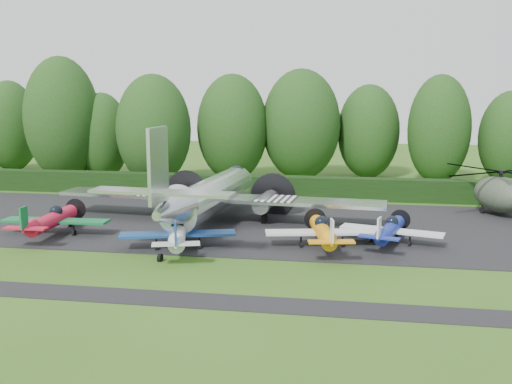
% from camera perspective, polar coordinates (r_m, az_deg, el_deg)
% --- Properties ---
extents(ground, '(160.00, 160.00, 0.00)m').
position_cam_1_polar(ground, '(33.33, -6.54, -6.94)').
color(ground, '#305417').
rests_on(ground, ground).
extents(apron, '(70.00, 18.00, 0.01)m').
position_cam_1_polar(apron, '(42.70, -2.89, -3.11)').
color(apron, black).
rests_on(apron, ground).
extents(taxiway_verge, '(70.00, 2.00, 0.00)m').
position_cam_1_polar(taxiway_verge, '(27.91, -9.93, -10.43)').
color(taxiway_verge, black).
rests_on(taxiway_verge, ground).
extents(hedgerow, '(90.00, 1.60, 2.00)m').
position_cam_1_polar(hedgerow, '(53.28, -0.40, -0.47)').
color(hedgerow, black).
rests_on(hedgerow, ground).
extents(transport_plane, '(25.03, 19.20, 8.02)m').
position_cam_1_polar(transport_plane, '(41.46, -4.57, -0.37)').
color(transport_plane, silver).
rests_on(transport_plane, ground).
extents(light_plane_red, '(7.30, 7.68, 2.81)m').
position_cam_1_polar(light_plane_red, '(40.85, -19.70, -2.62)').
color(light_plane_red, red).
rests_on(light_plane_red, ground).
extents(light_plane_white, '(7.13, 7.50, 2.74)m').
position_cam_1_polar(light_plane_white, '(35.29, -7.83, -4.09)').
color(light_plane_white, silver).
rests_on(light_plane_white, ground).
extents(light_plane_orange, '(7.05, 7.41, 2.71)m').
position_cam_1_polar(light_plane_orange, '(35.68, 6.69, -3.93)').
color(light_plane_orange, orange).
rests_on(light_plane_orange, ground).
extents(light_plane_blue, '(6.53, 6.86, 2.51)m').
position_cam_1_polar(light_plane_blue, '(37.23, 13.25, -3.68)').
color(light_plane_blue, navy).
rests_on(light_plane_blue, ground).
extents(helicopter, '(11.22, 13.13, 3.61)m').
position_cam_1_polar(helicopter, '(48.75, 23.21, 0.05)').
color(helicopter, '#323B2D').
rests_on(helicopter, ground).
extents(tree_0, '(6.89, 6.89, 10.53)m').
position_cam_1_polar(tree_0, '(65.57, 11.18, 5.94)').
color(tree_0, black).
rests_on(tree_0, ground).
extents(tree_1, '(7.71, 7.71, 11.61)m').
position_cam_1_polar(tree_1, '(62.48, -2.37, 6.43)').
color(tree_1, black).
rests_on(tree_1, ground).
extents(tree_2, '(5.85, 5.85, 9.62)m').
position_cam_1_polar(tree_2, '(66.24, -15.07, 5.43)').
color(tree_2, black).
rests_on(tree_2, ground).
extents(tree_4, '(7.81, 7.81, 11.53)m').
position_cam_1_polar(tree_4, '(60.85, -10.21, 6.14)').
color(tree_4, black).
rests_on(tree_4, ground).
extents(tree_5, '(6.37, 6.37, 9.85)m').
position_cam_1_polar(tree_5, '(65.22, 24.08, 4.94)').
color(tree_5, black).
rests_on(tree_5, ground).
extents(tree_6, '(6.67, 6.67, 11.07)m').
position_cam_1_polar(tree_6, '(76.52, -23.33, 6.07)').
color(tree_6, black).
rests_on(tree_6, ground).
extents(tree_7, '(8.59, 8.59, 12.19)m').
position_cam_1_polar(tree_7, '(63.23, 4.52, 6.71)').
color(tree_7, black).
rests_on(tree_7, ground).
extents(tree_8, '(8.12, 8.12, 13.52)m').
position_cam_1_polar(tree_8, '(66.41, -18.80, 6.94)').
color(tree_8, black).
rests_on(tree_8, ground).
extents(tree_10, '(6.54, 6.54, 11.52)m').
position_cam_1_polar(tree_10, '(63.56, 17.83, 5.97)').
color(tree_10, black).
rests_on(tree_10, ground).
extents(tree_13, '(6.70, 6.70, 11.20)m').
position_cam_1_polar(tree_13, '(68.47, -18.11, 6.08)').
color(tree_13, black).
rests_on(tree_13, ground).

